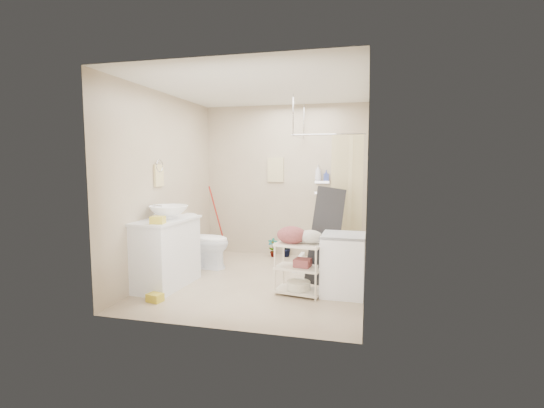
% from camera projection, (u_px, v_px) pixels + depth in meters
% --- Properties ---
extents(floor, '(3.20, 3.20, 0.00)m').
position_uv_depth(floor, '(260.00, 281.00, 5.42)').
color(floor, tan).
rests_on(floor, ground).
extents(ceiling, '(2.80, 3.20, 0.04)m').
position_uv_depth(ceiling, '(259.00, 88.00, 5.14)').
color(ceiling, silver).
rests_on(ceiling, ground).
extents(wall_back, '(2.80, 0.04, 2.60)m').
position_uv_depth(wall_back, '(284.00, 181.00, 6.83)').
color(wall_back, '#BAAA90').
rests_on(wall_back, ground).
extents(wall_front, '(2.80, 0.04, 2.60)m').
position_uv_depth(wall_front, '(215.00, 197.00, 3.74)').
color(wall_front, '#BAAA90').
rests_on(wall_front, ground).
extents(wall_left, '(0.04, 3.20, 2.60)m').
position_uv_depth(wall_left, '(165.00, 185.00, 5.61)').
color(wall_left, '#BAAA90').
rests_on(wall_left, ground).
extents(wall_right, '(0.04, 3.20, 2.60)m').
position_uv_depth(wall_right, '(367.00, 189.00, 4.95)').
color(wall_right, '#BAAA90').
rests_on(wall_right, ground).
extents(vanity, '(0.63, 1.05, 0.89)m').
position_uv_depth(vanity, '(165.00, 253.00, 5.18)').
color(vanity, silver).
rests_on(vanity, ground).
extents(sink, '(0.52, 0.52, 0.17)m').
position_uv_depth(sink, '(169.00, 212.00, 5.16)').
color(sink, white).
rests_on(sink, vanity).
extents(counter_basket, '(0.18, 0.15, 0.09)m').
position_uv_depth(counter_basket, '(158.00, 220.00, 4.74)').
color(counter_basket, gold).
rests_on(counter_basket, vanity).
extents(floor_basket, '(0.29, 0.24, 0.13)m').
position_uv_depth(floor_basket, '(155.00, 296.00, 4.62)').
color(floor_basket, gold).
rests_on(floor_basket, ground).
extents(toilet, '(0.83, 0.50, 0.82)m').
position_uv_depth(toilet, '(204.00, 241.00, 6.10)').
color(toilet, white).
rests_on(toilet, ground).
extents(mop, '(0.15, 0.15, 1.20)m').
position_uv_depth(mop, '(217.00, 220.00, 7.02)').
color(mop, '#A61E16').
rests_on(mop, ground).
extents(potted_plant_a, '(0.17, 0.12, 0.33)m').
position_uv_depth(potted_plant_a, '(273.00, 248.00, 6.79)').
color(potted_plant_a, brown).
rests_on(potted_plant_a, ground).
extents(potted_plant_b, '(0.18, 0.15, 0.32)m').
position_uv_depth(potted_plant_b, '(288.00, 248.00, 6.79)').
color(potted_plant_b, '#9C4935').
rests_on(potted_plant_b, ground).
extents(hanging_towel, '(0.28, 0.03, 0.42)m').
position_uv_depth(hanging_towel, '(276.00, 170.00, 6.82)').
color(hanging_towel, beige).
rests_on(hanging_towel, wall_back).
extents(towel_ring, '(0.04, 0.22, 0.34)m').
position_uv_depth(towel_ring, '(159.00, 174.00, 5.40)').
color(towel_ring, '#E2CE88').
rests_on(towel_ring, wall_left).
extents(tp_holder, '(0.08, 0.12, 0.14)m').
position_uv_depth(tp_holder, '(170.00, 225.00, 5.71)').
color(tp_holder, white).
rests_on(tp_holder, wall_left).
extents(shower, '(1.10, 1.10, 2.10)m').
position_uv_depth(shower, '(330.00, 200.00, 6.12)').
color(shower, white).
rests_on(shower, ground).
extents(shampoo_bottle_a, '(0.11, 0.11, 0.27)m').
position_uv_depth(shampoo_bottle_a, '(318.00, 173.00, 6.58)').
color(shampoo_bottle_a, silver).
rests_on(shampoo_bottle_a, shower).
extents(shampoo_bottle_b, '(0.10, 0.10, 0.18)m').
position_uv_depth(shampoo_bottle_b, '(326.00, 175.00, 6.58)').
color(shampoo_bottle_b, '#384697').
rests_on(shampoo_bottle_b, shower).
extents(washing_machine, '(0.52, 0.54, 0.76)m').
position_uv_depth(washing_machine, '(343.00, 264.00, 4.85)').
color(washing_machine, white).
rests_on(washing_machine, ground).
extents(laundry_rack, '(0.61, 0.42, 0.77)m').
position_uv_depth(laundry_rack, '(299.00, 264.00, 4.84)').
color(laundry_rack, beige).
rests_on(laundry_rack, ground).
extents(ironing_board, '(0.39, 0.16, 1.35)m').
position_uv_depth(ironing_board, '(325.00, 236.00, 5.15)').
color(ironing_board, black).
rests_on(ironing_board, ground).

